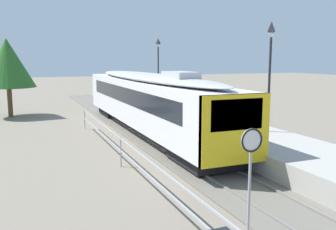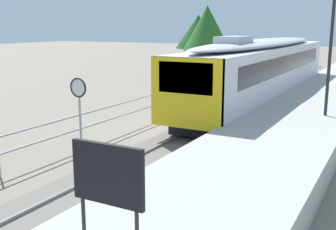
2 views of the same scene
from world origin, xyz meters
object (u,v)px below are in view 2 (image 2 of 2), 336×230
(platform_lamp_mid_platform, at_px, (333,18))
(platform_notice_board, at_px, (108,178))
(commuter_train, at_px, (263,66))
(speed_limit_sign, at_px, (79,100))

(platform_lamp_mid_platform, relative_size, platform_notice_board, 2.97)
(commuter_train, relative_size, platform_notice_board, 10.88)
(commuter_train, bearing_deg, platform_notice_board, -80.51)
(commuter_train, bearing_deg, platform_lamp_mid_platform, -54.23)
(speed_limit_sign, bearing_deg, platform_notice_board, -46.20)
(commuter_train, xyz_separation_m, platform_lamp_mid_platform, (4.26, -5.91, 2.48))
(commuter_train, xyz_separation_m, speed_limit_sign, (-1.86, -13.19, -0.02))
(commuter_train, height_order, speed_limit_sign, commuter_train)
(platform_notice_board, distance_m, speed_limit_sign, 7.11)
(commuter_train, relative_size, platform_lamp_mid_platform, 3.66)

